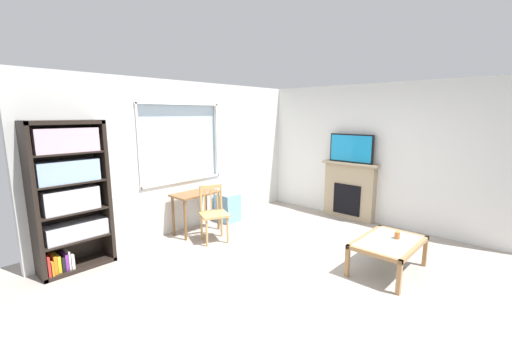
# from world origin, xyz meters

# --- Properties ---
(ground) EXTENTS (6.08, 5.69, 0.02)m
(ground) POSITION_xyz_m (0.00, 0.00, -0.01)
(ground) COLOR #9E9389
(wall_back_with_window) EXTENTS (5.08, 0.15, 2.58)m
(wall_back_with_window) POSITION_xyz_m (0.02, 2.35, 1.25)
(wall_back_with_window) COLOR silver
(wall_back_with_window) RESTS_ON ground
(wall_right) EXTENTS (0.12, 4.89, 2.58)m
(wall_right) POSITION_xyz_m (2.60, 0.00, 1.29)
(wall_right) COLOR silver
(wall_right) RESTS_ON ground
(bookshelf) EXTENTS (0.90, 0.38, 1.95)m
(bookshelf) POSITION_xyz_m (-1.98, 2.10, 1.07)
(bookshelf) COLOR black
(bookshelf) RESTS_ON ground
(desk_under_window) EXTENTS (0.80, 0.44, 0.71)m
(desk_under_window) POSITION_xyz_m (-0.06, 2.00, 0.58)
(desk_under_window) COLOR brown
(desk_under_window) RESTS_ON ground
(wooden_chair) EXTENTS (0.55, 0.54, 0.90)m
(wooden_chair) POSITION_xyz_m (-0.11, 1.48, 0.46)
(wooden_chair) COLOR tan
(wooden_chair) RESTS_ON ground
(plastic_drawer_unit) EXTENTS (0.35, 0.40, 0.53)m
(plastic_drawer_unit) POSITION_xyz_m (0.71, 2.05, 0.27)
(plastic_drawer_unit) COLOR #72ADDB
(plastic_drawer_unit) RESTS_ON ground
(fireplace) EXTENTS (0.26, 1.10, 1.11)m
(fireplace) POSITION_xyz_m (2.44, 0.42, 0.56)
(fireplace) COLOR tan
(fireplace) RESTS_ON ground
(tv) EXTENTS (0.06, 0.87, 0.54)m
(tv) POSITION_xyz_m (2.43, 0.42, 1.39)
(tv) COLOR black
(tv) RESTS_ON fireplace
(coffee_table) EXTENTS (1.03, 0.69, 0.42)m
(coffee_table) POSITION_xyz_m (0.74, -1.00, 0.36)
(coffee_table) COLOR #8C9E99
(coffee_table) RESTS_ON ground
(sippy_cup) EXTENTS (0.07, 0.07, 0.09)m
(sippy_cup) POSITION_xyz_m (0.89, -1.05, 0.46)
(sippy_cup) COLOR orange
(sippy_cup) RESTS_ON coffee_table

